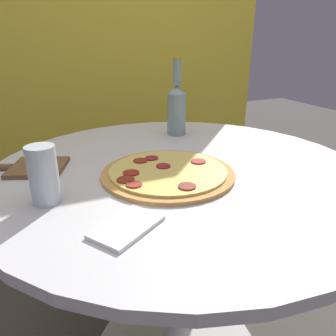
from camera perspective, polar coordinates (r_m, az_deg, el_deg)
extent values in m
cylinder|color=silver|center=(1.09, 1.66, -17.66)|extent=(0.09, 0.09, 0.67)
cylinder|color=silver|center=(0.91, 1.90, -0.52)|extent=(1.04, 1.04, 0.02)
cube|color=gold|center=(1.63, -10.86, 15.60)|extent=(1.62, 0.04, 1.77)
cylinder|color=#C68E47|center=(0.85, 0.00, -0.94)|extent=(0.35, 0.35, 0.01)
cylinder|color=#EACC60|center=(0.85, 0.00, -0.44)|extent=(0.30, 0.30, 0.01)
cylinder|color=maroon|center=(0.90, 5.32, 1.15)|extent=(0.04, 0.04, 0.00)
cylinder|color=maroon|center=(0.90, -4.84, 1.27)|extent=(0.04, 0.04, 0.00)
cylinder|color=maroon|center=(0.76, -5.91, -2.88)|extent=(0.04, 0.04, 0.00)
cylinder|color=maroon|center=(0.86, -0.84, 0.36)|extent=(0.04, 0.04, 0.00)
cylinder|color=maroon|center=(0.92, -2.90, 1.73)|extent=(0.04, 0.04, 0.00)
cylinder|color=maroon|center=(0.82, -6.45, -0.84)|extent=(0.04, 0.04, 0.00)
cylinder|color=maroon|center=(0.79, -7.42, -2.03)|extent=(0.04, 0.04, 0.00)
cylinder|color=maroon|center=(0.75, 3.34, -3.20)|extent=(0.04, 0.04, 0.00)
cylinder|color=gray|center=(1.20, 1.49, 9.33)|extent=(0.07, 0.07, 0.15)
cone|color=gray|center=(1.18, 1.53, 13.56)|extent=(0.07, 0.07, 0.03)
cylinder|color=gray|center=(1.18, 1.56, 16.38)|extent=(0.03, 0.03, 0.09)
cylinder|color=gold|center=(1.17, 1.59, 18.68)|extent=(0.03, 0.03, 0.01)
cube|color=brown|center=(0.95, -21.68, 0.12)|extent=(0.18, 0.18, 0.01)
cylinder|color=silver|center=(0.74, -20.86, -1.13)|extent=(0.06, 0.06, 0.13)
cube|color=white|center=(0.63, -7.16, -10.11)|extent=(0.16, 0.14, 0.01)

